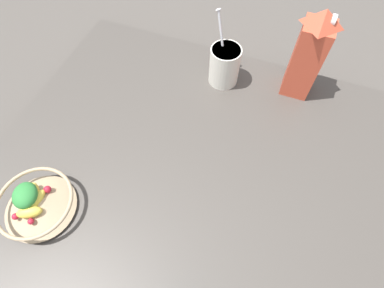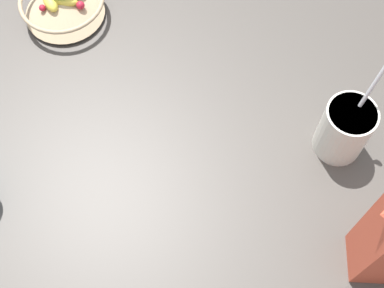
% 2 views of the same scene
% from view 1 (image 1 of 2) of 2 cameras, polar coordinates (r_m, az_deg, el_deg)
% --- Properties ---
extents(ground_plane, '(6.00, 6.00, 0.00)m').
position_cam_1_polar(ground_plane, '(0.91, -3.04, -8.25)').
color(ground_plane, '#4C4742').
extents(countertop, '(1.14, 1.14, 0.04)m').
position_cam_1_polar(countertop, '(0.89, -3.10, -7.74)').
color(countertop, '#47423D').
rests_on(countertop, ground_plane).
extents(fruit_bowl, '(0.20, 0.20, 0.09)m').
position_cam_1_polar(fruit_bowl, '(0.90, -27.60, -10.04)').
color(fruit_bowl, tan).
rests_on(fruit_bowl, countertop).
extents(milk_carton, '(0.09, 0.09, 0.31)m').
position_cam_1_polar(milk_carton, '(1.02, 21.31, 15.66)').
color(milk_carton, '#CC4C33').
rests_on(milk_carton, countertop).
extents(yogurt_tub, '(0.10, 0.11, 0.25)m').
position_cam_1_polar(yogurt_tub, '(1.04, 6.23, 14.96)').
color(yogurt_tub, silver).
rests_on(yogurt_tub, countertop).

